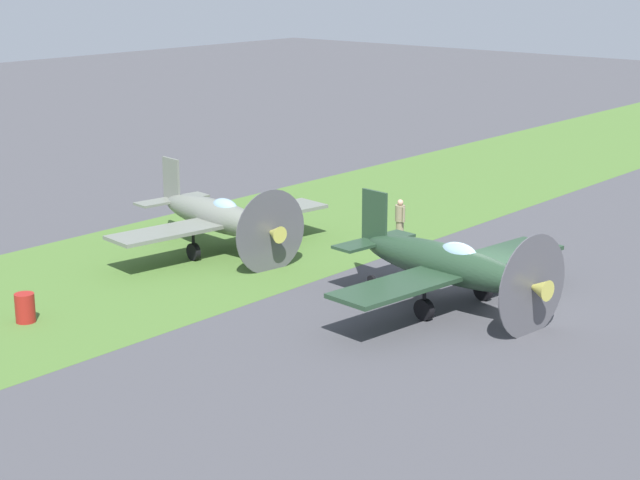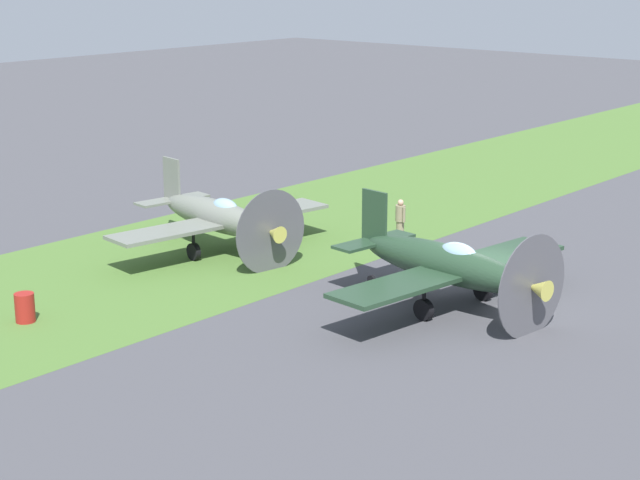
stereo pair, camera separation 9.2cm
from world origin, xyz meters
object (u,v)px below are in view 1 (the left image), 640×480
Objects in this scene: airplane_lead at (447,264)px; ground_crew_chief at (400,220)px; airplane_wingman at (218,216)px; fuel_drum at (25,308)px.

airplane_lead reaches higher than ground_crew_chief.
airplane_wingman is at bearing -82.53° from airplane_lead.
airplane_lead is 13.00m from fuel_drum.
fuel_drum is at bearing 15.71° from airplane_wingman.
airplane_lead is at bearing -20.22° from ground_crew_chief.
ground_crew_chief is (-5.38, 4.41, -0.46)m from airplane_wingman.
fuel_drum is at bearing -79.78° from ground_crew_chief.
fuel_drum is (9.44, -8.89, -0.97)m from airplane_lead.
ground_crew_chief is at bearing 167.69° from fuel_drum.
airplane_wingman is 5.34× the size of ground_crew_chief.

